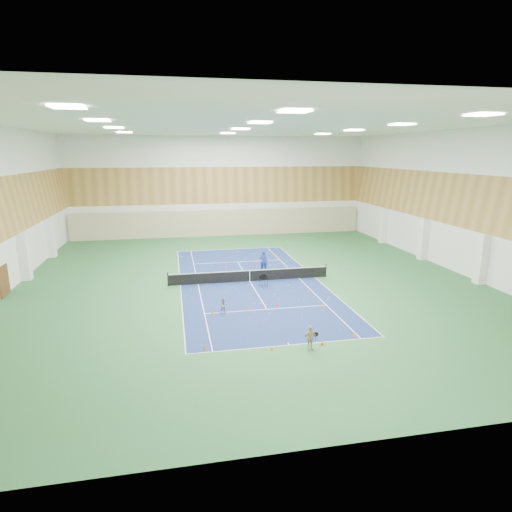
# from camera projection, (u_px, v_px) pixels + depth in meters

# --- Properties ---
(ground) EXTENTS (40.00, 40.00, 0.00)m
(ground) POSITION_uv_depth(u_px,v_px,m) (250.00, 281.00, 34.23)
(ground) COLOR #295F33
(ground) RESTS_ON ground
(room_shell) EXTENTS (36.00, 40.00, 12.00)m
(room_shell) POSITION_uv_depth(u_px,v_px,m) (249.00, 207.00, 32.81)
(room_shell) COLOR white
(room_shell) RESTS_ON ground
(wood_cladding) EXTENTS (36.00, 40.00, 8.00)m
(wood_cladding) POSITION_uv_depth(u_px,v_px,m) (249.00, 180.00, 32.34)
(wood_cladding) COLOR #AF8041
(wood_cladding) RESTS_ON room_shell
(ceiling_light_grid) EXTENTS (21.40, 25.40, 0.06)m
(ceiling_light_grid) POSITION_uv_depth(u_px,v_px,m) (249.00, 126.00, 31.42)
(ceiling_light_grid) COLOR white
(ceiling_light_grid) RESTS_ON room_shell
(court_surface) EXTENTS (10.97, 23.77, 0.01)m
(court_surface) POSITION_uv_depth(u_px,v_px,m) (250.00, 281.00, 34.23)
(court_surface) COLOR navy
(court_surface) RESTS_ON ground
(tennis_balls_scatter) EXTENTS (10.57, 22.77, 0.07)m
(tennis_balls_scatter) POSITION_uv_depth(u_px,v_px,m) (250.00, 281.00, 34.22)
(tennis_balls_scatter) COLOR #C8E226
(tennis_balls_scatter) RESTS_ON ground
(tennis_net) EXTENTS (12.80, 0.10, 1.10)m
(tennis_net) POSITION_uv_depth(u_px,v_px,m) (250.00, 275.00, 34.10)
(tennis_net) COLOR black
(tennis_net) RESTS_ON ground
(back_curtain) EXTENTS (35.40, 0.16, 3.20)m
(back_curtain) POSITION_uv_depth(u_px,v_px,m) (221.00, 223.00, 52.68)
(back_curtain) COLOR #C6B793
(back_curtain) RESTS_ON ground
(door_left_b) EXTENTS (0.08, 1.80, 2.20)m
(door_left_b) POSITION_uv_depth(u_px,v_px,m) (4.00, 281.00, 30.61)
(door_left_b) COLOR #593319
(door_left_b) RESTS_ON ground
(coach) EXTENTS (0.79, 0.67, 1.83)m
(coach) POSITION_uv_depth(u_px,v_px,m) (264.00, 261.00, 36.95)
(coach) COLOR navy
(coach) RESTS_ON ground
(child_court) EXTENTS (0.55, 0.46, 1.02)m
(child_court) POSITION_uv_depth(u_px,v_px,m) (224.00, 305.00, 27.41)
(child_court) COLOR #929199
(child_court) RESTS_ON ground
(child_apron) EXTENTS (0.83, 0.51, 1.33)m
(child_apron) POSITION_uv_depth(u_px,v_px,m) (310.00, 338.00, 22.22)
(child_apron) COLOR tan
(child_apron) RESTS_ON ground
(ball_cart) EXTENTS (0.60, 0.60, 0.89)m
(ball_cart) POSITION_uv_depth(u_px,v_px,m) (264.00, 281.00, 32.84)
(ball_cart) COLOR black
(ball_cart) RESTS_ON ground
(cone_svc_a) EXTENTS (0.22, 0.22, 0.24)m
(cone_svc_a) POSITION_uv_depth(u_px,v_px,m) (213.00, 313.00, 27.22)
(cone_svc_a) COLOR orange
(cone_svc_a) RESTS_ON ground
(cone_svc_b) EXTENTS (0.19, 0.19, 0.21)m
(cone_svc_b) POSITION_uv_depth(u_px,v_px,m) (249.00, 307.00, 28.28)
(cone_svc_b) COLOR orange
(cone_svc_b) RESTS_ON ground
(cone_svc_c) EXTENTS (0.19, 0.19, 0.21)m
(cone_svc_c) POSITION_uv_depth(u_px,v_px,m) (277.00, 305.00, 28.59)
(cone_svc_c) COLOR #D7400B
(cone_svc_c) RESTS_ON ground
(cone_svc_d) EXTENTS (0.19, 0.19, 0.20)m
(cone_svc_d) POSITION_uv_depth(u_px,v_px,m) (323.00, 306.00, 28.48)
(cone_svc_d) COLOR #FF5C0D
(cone_svc_d) RESTS_ON ground
(cone_base_a) EXTENTS (0.21, 0.21, 0.23)m
(cone_base_a) POSITION_uv_depth(u_px,v_px,m) (205.00, 347.00, 22.44)
(cone_base_a) COLOR #E7550C
(cone_base_a) RESTS_ON ground
(cone_base_b) EXTENTS (0.17, 0.17, 0.19)m
(cone_base_b) POSITION_uv_depth(u_px,v_px,m) (272.00, 348.00, 22.32)
(cone_base_b) COLOR orange
(cone_base_b) RESTS_ON ground
(cone_base_c) EXTENTS (0.20, 0.20, 0.22)m
(cone_base_c) POSITION_uv_depth(u_px,v_px,m) (322.00, 343.00, 22.91)
(cone_base_c) COLOR #D53D0B
(cone_base_c) RESTS_ON ground
(cone_base_d) EXTENTS (0.22, 0.22, 0.24)m
(cone_base_d) POSITION_uv_depth(u_px,v_px,m) (355.00, 334.00, 24.00)
(cone_base_d) COLOR orange
(cone_base_d) RESTS_ON ground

